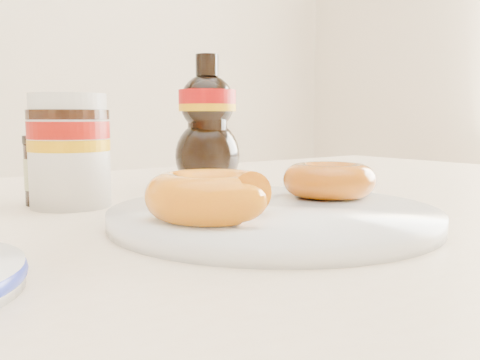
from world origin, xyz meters
TOP-DOWN VIEW (x-y plane):
  - dining_table at (0.00, 0.10)m, footprint 1.40×0.90m
  - plate at (-0.03, 0.01)m, footprint 0.29×0.29m
  - donut_bitten at (-0.10, 0.00)m, footprint 0.13×0.13m
  - donut_whole at (0.06, 0.03)m, footprint 0.11×0.11m
  - nutella_jar at (-0.14, 0.21)m, footprint 0.08×0.08m
  - syrup_bottle at (0.06, 0.26)m, footprint 0.10×0.08m
  - dark_jar at (-0.16, 0.24)m, footprint 0.05×0.05m

SIDE VIEW (x-z plane):
  - dining_table at x=0.00m, z-range 0.29..1.04m
  - plate at x=-0.03m, z-range 0.75..0.77m
  - donut_whole at x=0.06m, z-range 0.76..0.80m
  - donut_bitten at x=-0.10m, z-range 0.76..0.80m
  - dark_jar at x=-0.16m, z-range 0.75..0.82m
  - nutella_jar at x=-0.14m, z-range 0.75..0.87m
  - syrup_bottle at x=0.06m, z-range 0.75..0.93m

